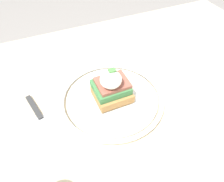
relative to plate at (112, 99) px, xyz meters
name	(u,v)px	position (x,y,z in m)	size (l,w,h in m)	color
dining_table	(119,123)	(-0.02, -0.01, -0.12)	(1.15, 0.73, 0.73)	#C6B28E
plate	(112,99)	(0.00, 0.00, 0.00)	(0.25, 0.25, 0.02)	silver
sandwich	(112,88)	(0.00, 0.00, 0.04)	(0.08, 0.07, 0.08)	#9E703D
fork	(170,84)	(-0.16, 0.01, -0.01)	(0.02, 0.16, 0.00)	silver
knife	(41,118)	(0.17, -0.01, -0.01)	(0.05, 0.19, 0.01)	#2D2D2D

